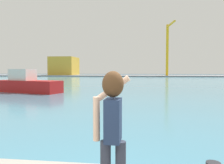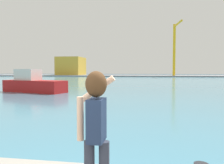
{
  "view_description": "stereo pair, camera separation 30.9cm",
  "coord_description": "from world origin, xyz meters",
  "px_view_note": "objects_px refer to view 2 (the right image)",
  "views": [
    {
      "loc": [
        0.96,
        -1.99,
        2.29
      ],
      "look_at": [
        -0.22,
        7.41,
        1.81
      ],
      "focal_mm": 35.43,
      "sensor_mm": 36.0,
      "label": 1
    },
    {
      "loc": [
        1.27,
        -1.95,
        2.29
      ],
      "look_at": [
        -0.22,
        7.41,
        1.81
      ],
      "focal_mm": 35.43,
      "sensor_mm": 36.0,
      "label": 2
    }
  ],
  "objects_px": {
    "person_photographer": "(96,122)",
    "boat_moored": "(33,84)",
    "port_crane": "(175,45)",
    "warehouse_left": "(71,66)"
  },
  "relations": [
    {
      "from": "person_photographer",
      "to": "port_crane",
      "type": "height_order",
      "value": "port_crane"
    },
    {
      "from": "person_photographer",
      "to": "boat_moored",
      "type": "bearing_deg",
      "value": 31.54
    },
    {
      "from": "port_crane",
      "to": "boat_moored",
      "type": "bearing_deg",
      "value": -109.23
    },
    {
      "from": "warehouse_left",
      "to": "boat_moored",
      "type": "bearing_deg",
      "value": -73.48
    },
    {
      "from": "person_photographer",
      "to": "boat_moored",
      "type": "height_order",
      "value": "boat_moored"
    },
    {
      "from": "boat_moored",
      "to": "person_photographer",
      "type": "bearing_deg",
      "value": -42.1
    },
    {
      "from": "boat_moored",
      "to": "port_crane",
      "type": "xyz_separation_m",
      "value": [
        22.29,
        63.9,
        11.05
      ]
    },
    {
      "from": "warehouse_left",
      "to": "port_crane",
      "type": "relative_size",
      "value": 0.63
    },
    {
      "from": "boat_moored",
      "to": "port_crane",
      "type": "distance_m",
      "value": 68.57
    },
    {
      "from": "boat_moored",
      "to": "warehouse_left",
      "type": "xyz_separation_m",
      "value": [
        -21.85,
        73.67,
        3.54
      ]
    }
  ]
}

